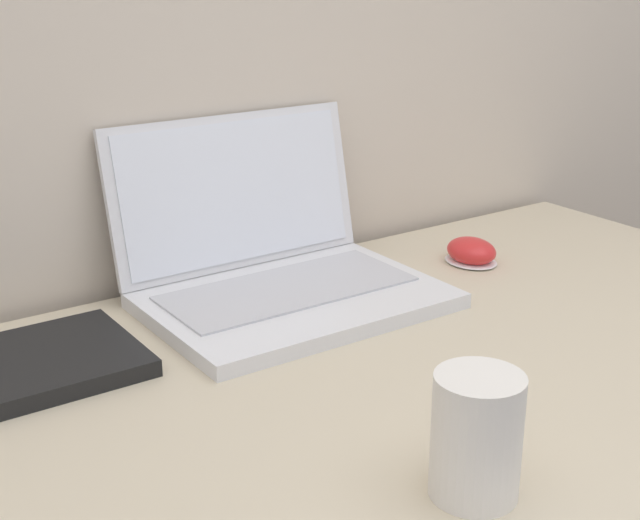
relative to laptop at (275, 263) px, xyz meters
The scene contains 3 objects.
laptop is the anchor object (origin of this frame).
drink_cup 0.50m from the laptop, 102.06° to the right, with size 0.08×0.08×0.11m.
computer_mouse 0.32m from the laptop, ahead, with size 0.07×0.08×0.04m.
Camera 1 is at (-0.61, -0.36, 1.17)m, focal length 50.00 mm.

